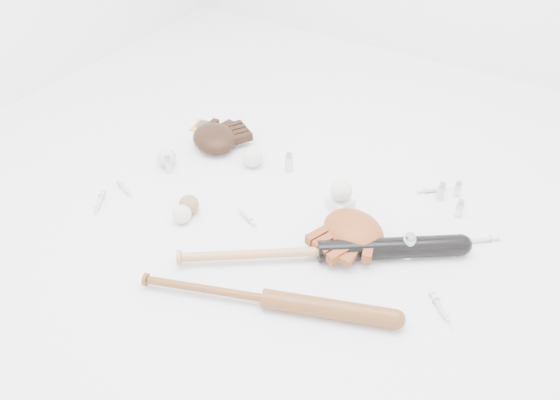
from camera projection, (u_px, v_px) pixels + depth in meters
The scene contains 23 objects.
bat_dark at pixel (321, 251), 1.78m from camera, with size 0.99×0.07×0.07m, color black, non-canonical shape.
bat_wood at pixel (265, 299), 1.63m from camera, with size 0.82×0.06×0.06m, color brown, non-canonical shape.
glove_dark at pixel (214, 138), 2.28m from camera, with size 0.25×0.25×0.09m, color black, non-canonical shape.
glove_tan at pixel (353, 231), 1.84m from camera, with size 0.27×0.27×0.10m, color brown, non-canonical shape.
trading_card at pixel (201, 126), 2.43m from camera, with size 0.07×0.10×0.01m, color gold.
pedestal at pixel (340, 204), 1.99m from camera, with size 0.08×0.08×0.04m, color white.
baseball_on_pedestal at pixel (341, 190), 1.95m from camera, with size 0.08×0.08×0.08m, color silver.
baseball_left at pixel (167, 157), 2.18m from camera, with size 0.08×0.08×0.08m, color silver.
baseball_upper at pixel (253, 157), 2.18m from camera, with size 0.08×0.08×0.08m, color silver.
baseball_mid at pixel (182, 214), 1.92m from camera, with size 0.07×0.07×0.07m, color silver.
baseball_aged at pixel (189, 205), 1.96m from camera, with size 0.07×0.07×0.07m, color #986F49.
syringe_0 at pixel (99, 203), 2.01m from camera, with size 0.15×0.03×0.02m, color #ADBCC6, non-canonical shape.
syringe_1 at pixel (246, 216), 1.95m from camera, with size 0.13×0.02×0.02m, color #ADBCC6, non-canonical shape.
syringe_2 at pixel (434, 190), 2.07m from camera, with size 0.16×0.03×0.02m, color #ADBCC6, non-canonical shape.
syringe_3 at pixel (441, 309), 1.63m from camera, with size 0.15×0.03×0.02m, color #ADBCC6, non-canonical shape.
syringe_4 at pixel (481, 240), 1.86m from camera, with size 0.16×0.03×0.02m, color #ADBCC6, non-canonical shape.
syringe_5 at pixel (125, 189), 2.07m from camera, with size 0.13×0.02×0.02m, color #ADBCC6, non-canonical shape.
vial_0 at pixel (441, 191), 2.02m from camera, with size 0.03×0.03×0.07m, color silver.
vial_1 at pixel (458, 189), 2.04m from camera, with size 0.03×0.03×0.06m, color silver.
vial_2 at pixel (289, 162), 2.15m from camera, with size 0.03×0.03×0.08m, color silver.
vial_3 at pixel (409, 246), 1.78m from camera, with size 0.04×0.04×0.09m, color silver.
vial_4 at pixel (168, 165), 2.15m from camera, with size 0.03×0.03×0.07m, color silver.
vial_5 at pixel (460, 208), 1.94m from camera, with size 0.03×0.03×0.07m, color silver.
Camera 1 is at (0.77, -1.26, 1.30)m, focal length 35.00 mm.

